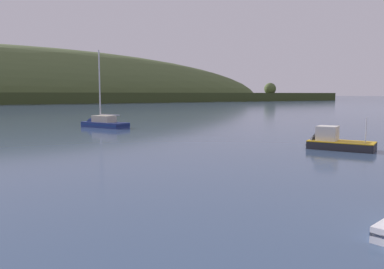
{
  "coord_description": "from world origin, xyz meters",
  "views": [
    {
      "loc": [
        -13.57,
        13.72,
        4.72
      ],
      "look_at": [
        0.86,
        38.25,
        1.69
      ],
      "focal_mm": 35.95,
      "sensor_mm": 36.0,
      "label": 1
    }
  ],
  "objects": [
    {
      "name": "fishing_boat_moored",
      "position": [
        13.43,
        35.71,
        0.4
      ],
      "size": [
        4.64,
        6.1,
        3.64
      ],
      "rotation": [
        0.0,
        0.0,
        2.05
      ],
      "color": "#232328",
      "rests_on": "ground"
    },
    {
      "name": "sailboat_midwater_white",
      "position": [
        2.82,
        67.22,
        0.2
      ],
      "size": [
        5.65,
        8.51,
        12.0
      ],
      "rotation": [
        0.0,
        0.0,
        1.99
      ],
      "color": "navy",
      "rests_on": "ground"
    }
  ]
}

